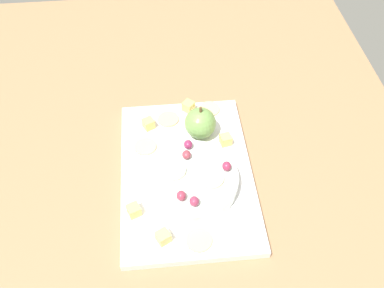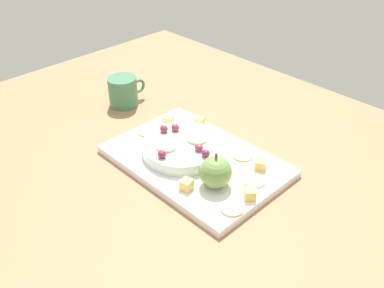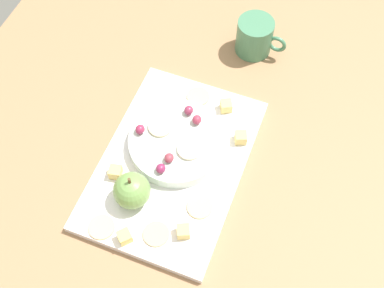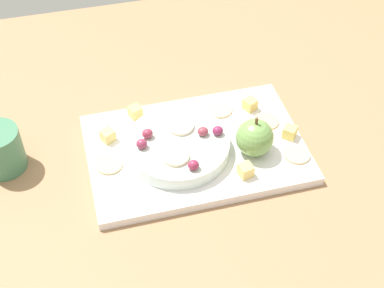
% 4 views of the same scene
% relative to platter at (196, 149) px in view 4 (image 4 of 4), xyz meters
% --- Properties ---
extents(table, '(1.36, 1.01, 0.04)m').
position_rel_platter_xyz_m(table, '(-0.01, 0.02, -0.03)').
color(table, '#9B734F').
rests_on(table, ground).
extents(platter, '(0.37, 0.25, 0.02)m').
position_rel_platter_xyz_m(platter, '(0.00, 0.00, 0.00)').
color(platter, white).
rests_on(platter, table).
extents(serving_dish, '(0.18, 0.18, 0.03)m').
position_rel_platter_xyz_m(serving_dish, '(-0.03, -0.01, 0.02)').
color(serving_dish, silver).
rests_on(serving_dish, platter).
extents(apple_whole, '(0.06, 0.06, 0.06)m').
position_rel_platter_xyz_m(apple_whole, '(0.09, -0.04, 0.04)').
color(apple_whole, '#709C4E').
rests_on(apple_whole, platter).
extents(apple_stem, '(0.01, 0.01, 0.01)m').
position_rel_platter_xyz_m(apple_stem, '(0.09, -0.04, 0.08)').
color(apple_stem, brown).
rests_on(apple_stem, apple_whole).
extents(cheese_cube_0, '(0.03, 0.03, 0.02)m').
position_rel_platter_xyz_m(cheese_cube_0, '(0.12, 0.07, 0.02)').
color(cheese_cube_0, '#EDCA67').
rests_on(cheese_cube_0, platter).
extents(cheese_cube_1, '(0.03, 0.03, 0.02)m').
position_rel_platter_xyz_m(cheese_cube_1, '(-0.09, 0.10, 0.02)').
color(cheese_cube_1, '#E7C868').
rests_on(cheese_cube_1, platter).
extents(cheese_cube_2, '(0.03, 0.03, 0.02)m').
position_rel_platter_xyz_m(cheese_cube_2, '(0.06, -0.09, 0.02)').
color(cheese_cube_2, '#F3CD6B').
rests_on(cheese_cube_2, platter).
extents(cheese_cube_3, '(0.03, 0.03, 0.02)m').
position_rel_platter_xyz_m(cheese_cube_3, '(-0.14, 0.05, 0.02)').
color(cheese_cube_3, '#E8C86C').
rests_on(cheese_cube_3, platter).
extents(cheese_cube_4, '(0.03, 0.03, 0.02)m').
position_rel_platter_xyz_m(cheese_cube_4, '(0.17, -0.02, 0.02)').
color(cheese_cube_4, '#F1D567').
rests_on(cheese_cube_4, platter).
extents(cracker_0, '(0.05, 0.05, 0.00)m').
position_rel_platter_xyz_m(cracker_0, '(0.07, 0.08, 0.01)').
color(cracker_0, '#E2B987').
rests_on(cracker_0, platter).
extents(cracker_1, '(0.05, 0.05, 0.00)m').
position_rel_platter_xyz_m(cracker_1, '(0.14, 0.03, 0.01)').
color(cracker_1, '#DEB381').
rests_on(cracker_1, platter).
extents(cracker_2, '(0.05, 0.05, 0.00)m').
position_rel_platter_xyz_m(cracker_2, '(0.16, -0.07, 0.01)').
color(cracker_2, '#E4BE86').
rests_on(cracker_2, platter).
extents(cracker_3, '(0.05, 0.05, 0.00)m').
position_rel_platter_xyz_m(cracker_3, '(-0.15, -0.01, 0.01)').
color(cracker_3, '#E0BE83').
rests_on(cracker_3, platter).
extents(grape_0, '(0.02, 0.02, 0.02)m').
position_rel_platter_xyz_m(grape_0, '(-0.09, -0.01, 0.04)').
color(grape_0, '#8E314E').
rests_on(grape_0, serving_dish).
extents(grape_1, '(0.02, 0.02, 0.02)m').
position_rel_platter_xyz_m(grape_1, '(0.01, -0.00, 0.04)').
color(grape_1, '#913846').
rests_on(grape_1, serving_dish).
extents(grape_2, '(0.02, 0.02, 0.02)m').
position_rel_platter_xyz_m(grape_2, '(-0.02, -0.07, 0.04)').
color(grape_2, '#932A4A').
rests_on(grape_2, serving_dish).
extents(grape_3, '(0.02, 0.02, 0.02)m').
position_rel_platter_xyz_m(grape_3, '(-0.08, 0.02, 0.04)').
color(grape_3, '#9A3249').
rests_on(grape_3, serving_dish).
extents(grape_4, '(0.02, 0.02, 0.02)m').
position_rel_platter_xyz_m(grape_4, '(0.04, -0.01, 0.04)').
color(grape_4, '#88274F').
rests_on(grape_4, serving_dish).
extents(apple_slice_0, '(0.04, 0.04, 0.01)m').
position_rel_platter_xyz_m(apple_slice_0, '(-0.04, -0.04, 0.04)').
color(apple_slice_0, beige).
rests_on(apple_slice_0, serving_dish).
extents(apple_slice_1, '(0.04, 0.04, 0.01)m').
position_rel_platter_xyz_m(apple_slice_1, '(-0.02, 0.02, 0.04)').
color(apple_slice_1, beige).
rests_on(apple_slice_1, serving_dish).
extents(cup, '(0.08, 0.11, 0.08)m').
position_rel_platter_xyz_m(cup, '(-0.32, 0.05, 0.03)').
color(cup, '#447C5A').
rests_on(cup, table).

